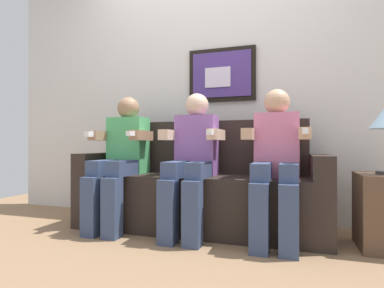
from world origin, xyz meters
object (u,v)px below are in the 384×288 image
Objects in this scene: person_in_middle at (192,156)px; person_on_right at (276,157)px; couch at (199,191)px; person_on_left at (121,155)px.

person_on_right is at bearing 0.00° from person_in_middle.
person_on_right reaches higher than couch.
person_in_middle is at bearing -89.83° from couch.
person_on_right is at bearing -14.93° from couch.
person_on_left is (-0.63, -0.17, 0.29)m from couch.
person_on_left is 0.63m from person_in_middle.
person_on_left is 1.25m from person_on_right.
person_on_left is 1.00× the size of person_in_middle.
person_on_left is at bearing -179.96° from person_in_middle.
person_in_middle reaches higher than couch.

